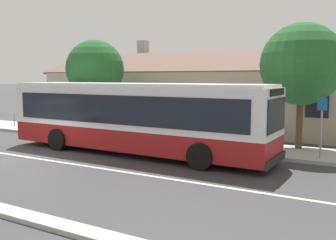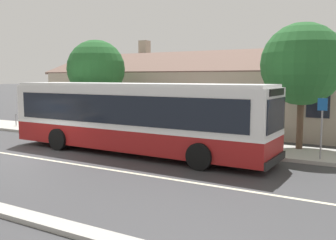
# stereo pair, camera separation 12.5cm
# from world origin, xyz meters

# --- Properties ---
(ground_plane) EXTENTS (300.00, 300.00, 0.00)m
(ground_plane) POSITION_xyz_m (0.00, 0.00, 0.00)
(ground_plane) COLOR #38383A
(sidewalk_far) EXTENTS (60.00, 3.00, 0.15)m
(sidewalk_far) POSITION_xyz_m (0.00, 6.00, 0.07)
(sidewalk_far) COLOR #ADAAA3
(sidewalk_far) RESTS_ON ground
(lane_divider_stripe) EXTENTS (60.00, 0.16, 0.01)m
(lane_divider_stripe) POSITION_xyz_m (0.00, 0.00, 0.00)
(lane_divider_stripe) COLOR beige
(lane_divider_stripe) RESTS_ON ground
(community_building) EXTENTS (22.65, 9.05, 6.20)m
(community_building) POSITION_xyz_m (2.45, 13.62, 1.93)
(community_building) COLOR tan
(community_building) RESTS_ON ground
(transit_bus) EXTENTS (12.51, 2.96, 3.08)m
(transit_bus) POSITION_xyz_m (3.53, 2.90, 1.66)
(transit_bus) COLOR maroon
(transit_bus) RESTS_ON ground
(bench_by_building) EXTENTS (1.53, 0.51, 0.94)m
(bench_by_building) POSITION_xyz_m (-4.96, 5.75, 0.56)
(bench_by_building) COLOR brown
(bench_by_building) RESTS_ON sidewalk_far
(bench_down_street) EXTENTS (1.74, 0.51, 0.94)m
(bench_down_street) POSITION_xyz_m (-0.50, 5.56, 0.57)
(bench_down_street) COLOR brown
(bench_down_street) RESTS_ON sidewalk_far
(street_tree_primary) EXTENTS (3.62, 3.62, 5.73)m
(street_tree_primary) POSITION_xyz_m (9.83, 6.84, 3.82)
(street_tree_primary) COLOR #4C3828
(street_tree_primary) RESTS_ON ground
(street_tree_secondary) EXTENTS (3.38, 3.38, 5.52)m
(street_tree_secondary) POSITION_xyz_m (-1.78, 6.60, 3.81)
(street_tree_secondary) COLOR #4C3828
(street_tree_secondary) RESTS_ON ground
(bus_stop_sign) EXTENTS (0.36, 0.07, 2.40)m
(bus_stop_sign) POSITION_xyz_m (10.92, 4.99, 1.64)
(bus_stop_sign) COLOR gray
(bus_stop_sign) RESTS_ON sidewalk_far
(bike_rack) EXTENTS (1.16, 0.06, 0.78)m
(bike_rack) POSITION_xyz_m (-7.56, 5.82, 0.68)
(bike_rack) COLOR slate
(bike_rack) RESTS_ON sidewalk_far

